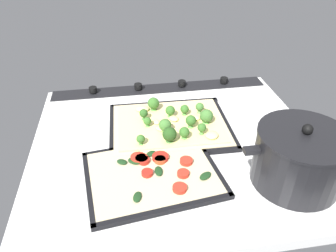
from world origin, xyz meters
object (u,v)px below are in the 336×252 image
baking_tray_front (170,127)px  baking_tray_back (152,175)px  cooking_pot (299,158)px  broccoli_pizza (171,123)px  veggie_pizza_back (153,172)px

baking_tray_front → baking_tray_back: bearing=69.3°
cooking_pot → baking_tray_front: bearing=-45.6°
cooking_pot → baking_tray_back: bearing=-11.0°
baking_tray_front → broccoli_pizza: 1.70cm
baking_tray_front → veggie_pizza_back: size_ratio=1.12×
baking_tray_front → broccoli_pizza: (-0.44, 0.42, 1.59)cm
baking_tray_back → veggie_pizza_back: (-0.26, -0.31, 0.74)cm
baking_tray_front → veggie_pizza_back: veggie_pizza_back is taller
baking_tray_back → cooking_pot: 35.00cm
baking_tray_back → veggie_pizza_back: veggie_pizza_back is taller
veggie_pizza_back → baking_tray_front: bearing=-110.4°
broccoli_pizza → veggie_pizza_back: (7.79, 19.39, -0.85)cm
baking_tray_back → cooking_pot: cooking_pot is taller
broccoli_pizza → baking_tray_back: 21.34cm
baking_tray_front → baking_tray_back: 21.51cm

